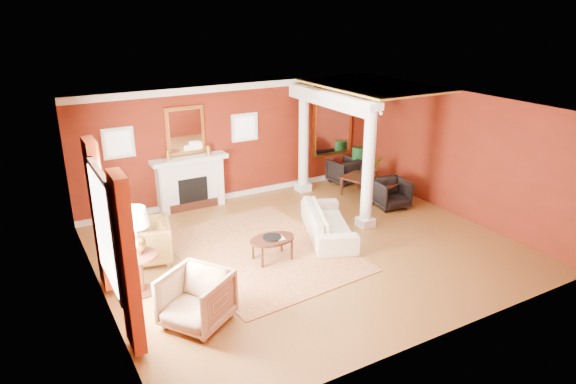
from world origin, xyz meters
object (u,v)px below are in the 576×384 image
sofa (328,217)px  side_table (136,236)px  coffee_table (272,240)px  armchair_stripe (196,297)px  dining_table (371,183)px  armchair_leopard (146,240)px

sofa → side_table: size_ratio=1.37×
coffee_table → side_table: side_table is taller
coffee_table → side_table: 2.62m
sofa → armchair_stripe: bearing=137.6°
coffee_table → armchair_stripe: bearing=-147.2°
armchair_stripe → dining_table: armchair_stripe is taller
side_table → dining_table: side_table is taller
armchair_leopard → armchair_stripe: armchair_stripe is taller
sofa → armchair_leopard: armchair_leopard is taller
armchair_stripe → coffee_table: size_ratio=1.04×
sofa → side_table: (-4.10, -0.36, 0.65)m
side_table → dining_table: 6.60m
armchair_stripe → coffee_table: armchair_stripe is taller
armchair_leopard → dining_table: (5.93, 0.62, -0.05)m
armchair_leopard → armchair_stripe: 2.44m
armchair_stripe → coffee_table: (2.01, 1.30, -0.06)m
sofa → coffee_table: (-1.57, -0.39, -0.00)m
sofa → side_table: bearing=117.3°
armchair_stripe → coffee_table: 2.40m
side_table → dining_table: size_ratio=1.08×
armchair_leopard → coffee_table: size_ratio=0.99×
armchair_stripe → side_table: (-0.52, 1.34, 0.60)m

